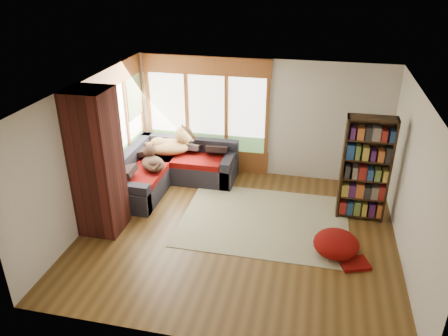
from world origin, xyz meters
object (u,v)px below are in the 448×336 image
at_px(dog_brindle, 152,160).
at_px(pouf, 336,243).
at_px(brick_chimney, 97,163).
at_px(area_rug, 264,220).
at_px(sectional_sofa, 165,167).
at_px(bookshelf, 365,169).
at_px(dog_tan, 172,143).

bearing_deg(dog_brindle, pouf, -145.50).
distance_m(brick_chimney, area_rug, 3.21).
xyz_separation_m(sectional_sofa, bookshelf, (4.09, -0.65, 0.70)).
distance_m(sectional_sofa, bookshelf, 4.20).
relative_size(brick_chimney, dog_tan, 2.34).
relative_size(brick_chimney, dog_brindle, 3.25).
bearing_deg(area_rug, sectional_sofa, 153.31).
height_order(sectional_sofa, dog_brindle, dog_brindle).
distance_m(sectional_sofa, dog_brindle, 0.70).
xyz_separation_m(brick_chimney, area_rug, (2.81, 0.86, -1.29)).
xyz_separation_m(brick_chimney, bookshelf, (4.54, 1.39, -0.30)).
bearing_deg(pouf, dog_brindle, 159.46).
distance_m(area_rug, bookshelf, 2.07).
distance_m(pouf, dog_brindle, 4.00).
height_order(pouf, dog_tan, dog_tan).
xyz_separation_m(pouf, dog_tan, (-3.54, 2.15, 0.60)).
bearing_deg(bookshelf, pouf, -108.84).
height_order(area_rug, dog_tan, dog_tan).
bearing_deg(bookshelf, sectional_sofa, 170.91).
height_order(sectional_sofa, bookshelf, bookshelf).
bearing_deg(sectional_sofa, brick_chimney, -105.31).
xyz_separation_m(area_rug, pouf, (1.29, -0.76, 0.21)).
height_order(brick_chimney, area_rug, brick_chimney).
relative_size(pouf, dog_brindle, 0.94).
xyz_separation_m(sectional_sofa, pouf, (3.65, -1.94, -0.09)).
distance_m(bookshelf, dog_brindle, 4.16).
relative_size(area_rug, dog_brindle, 3.85).
bearing_deg(dog_brindle, area_rug, -139.65).
relative_size(area_rug, dog_tan, 2.78).
distance_m(area_rug, dog_tan, 2.76).
bearing_deg(brick_chimney, pouf, 1.44).
relative_size(area_rug, bookshelf, 1.54).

